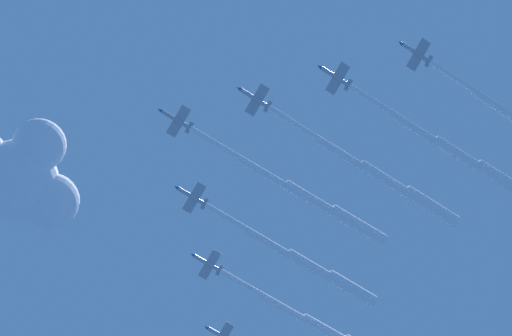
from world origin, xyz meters
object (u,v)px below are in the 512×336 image
Objects in this scene: jet_lead at (314,200)px; jet_port_inner at (388,181)px; jet_starboard_inner at (312,267)px; jet_starboard_mid at (328,331)px; jet_port_mid at (461,156)px.

jet_port_inner is at bearing -54.21° from jet_lead.
jet_starboard_mid is at bearing 38.07° from jet_starboard_inner.
jet_port_inner is at bearing -111.06° from jet_starboard_mid.
jet_lead is at bearing 123.12° from jet_port_mid.
jet_port_mid is at bearing -56.88° from jet_lead.
jet_port_inner is (12.00, -16.64, -0.32)m from jet_lead.
jet_port_mid is at bearing -96.79° from jet_starboard_mid.
jet_lead reaches higher than jet_starboard_inner.
jet_lead reaches higher than jet_port_inner.
jet_lead is 20.52m from jet_port_inner.
jet_port_inner is at bearing -89.72° from jet_starboard_inner.
jet_starboard_mid reaches higher than jet_lead.
jet_port_mid is (22.09, -33.87, -0.85)m from jet_lead.
jet_starboard_mid is (29.57, 28.99, 1.39)m from jet_lead.
jet_starboard_mid is (17.72, 13.88, 2.46)m from jet_starboard_inner.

